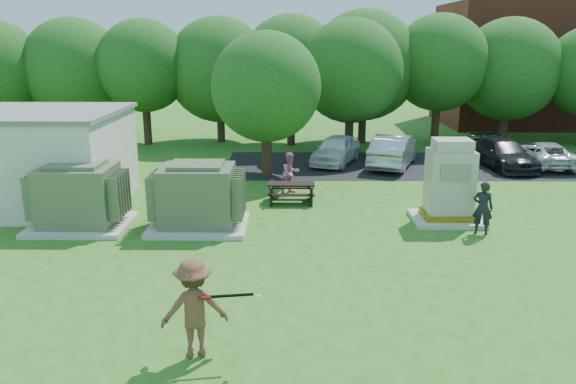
{
  "coord_description": "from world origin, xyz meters",
  "views": [
    {
      "loc": [
        0.18,
        -12.16,
        5.74
      ],
      "look_at": [
        0.0,
        4.0,
        1.3
      ],
      "focal_mm": 35.0,
      "sensor_mm": 36.0,
      "label": 1
    }
  ],
  "objects_px": {
    "person_at_picnic": "(290,173)",
    "car_silver_b": "(544,154)",
    "person_by_generator": "(483,208)",
    "generator_cabinet": "(449,186)",
    "transformer_right": "(198,198)",
    "car_dark": "(503,154)",
    "picnic_table": "(291,190)",
    "car_white": "(336,149)",
    "batter": "(194,308)",
    "transformer_left": "(79,197)",
    "car_silver_a": "(394,150)"
  },
  "relations": [
    {
      "from": "person_at_picnic",
      "to": "car_silver_b",
      "type": "height_order",
      "value": "person_at_picnic"
    },
    {
      "from": "batter",
      "to": "car_dark",
      "type": "relative_size",
      "value": 0.43
    },
    {
      "from": "car_silver_a",
      "to": "car_dark",
      "type": "height_order",
      "value": "car_silver_a"
    },
    {
      "from": "transformer_left",
      "to": "car_white",
      "type": "relative_size",
      "value": 0.76
    },
    {
      "from": "transformer_left",
      "to": "car_white",
      "type": "xyz_separation_m",
      "value": [
        8.65,
        9.38,
        -0.3
      ]
    },
    {
      "from": "transformer_left",
      "to": "person_by_generator",
      "type": "relative_size",
      "value": 1.83
    },
    {
      "from": "car_white",
      "to": "car_silver_b",
      "type": "relative_size",
      "value": 0.96
    },
    {
      "from": "transformer_left",
      "to": "picnic_table",
      "type": "bearing_deg",
      "value": 23.38
    },
    {
      "from": "car_silver_a",
      "to": "car_silver_b",
      "type": "xyz_separation_m",
      "value": [
        6.92,
        0.08,
        -0.17
      ]
    },
    {
      "from": "batter",
      "to": "car_silver_b",
      "type": "relative_size",
      "value": 0.46
    },
    {
      "from": "person_by_generator",
      "to": "car_silver_a",
      "type": "distance_m",
      "value": 9.35
    },
    {
      "from": "transformer_right",
      "to": "picnic_table",
      "type": "xyz_separation_m",
      "value": [
        2.88,
        2.85,
        -0.53
      ]
    },
    {
      "from": "transformer_left",
      "to": "transformer_right",
      "type": "bearing_deg",
      "value": 0.0
    },
    {
      "from": "picnic_table",
      "to": "person_by_generator",
      "type": "xyz_separation_m",
      "value": [
        5.77,
        -3.32,
        0.37
      ]
    },
    {
      "from": "car_silver_b",
      "to": "person_at_picnic",
      "type": "bearing_deg",
      "value": 26.33
    },
    {
      "from": "transformer_left",
      "to": "picnic_table",
      "type": "distance_m",
      "value": 7.19
    },
    {
      "from": "generator_cabinet",
      "to": "car_dark",
      "type": "bearing_deg",
      "value": 59.82
    },
    {
      "from": "transformer_left",
      "to": "generator_cabinet",
      "type": "bearing_deg",
      "value": 3.47
    },
    {
      "from": "transformer_right",
      "to": "car_dark",
      "type": "height_order",
      "value": "transformer_right"
    },
    {
      "from": "car_silver_a",
      "to": "car_dark",
      "type": "relative_size",
      "value": 1.02
    },
    {
      "from": "car_silver_a",
      "to": "car_dark",
      "type": "bearing_deg",
      "value": -161.81
    },
    {
      "from": "batter",
      "to": "person_at_picnic",
      "type": "bearing_deg",
      "value": -112.06
    },
    {
      "from": "transformer_right",
      "to": "generator_cabinet",
      "type": "relative_size",
      "value": 1.11
    },
    {
      "from": "batter",
      "to": "car_dark",
      "type": "bearing_deg",
      "value": -139.18
    },
    {
      "from": "transformer_right",
      "to": "generator_cabinet",
      "type": "bearing_deg",
      "value": 5.08
    },
    {
      "from": "person_by_generator",
      "to": "car_dark",
      "type": "xyz_separation_m",
      "value": [
        3.87,
        9.08,
        -0.18
      ]
    },
    {
      "from": "generator_cabinet",
      "to": "car_silver_b",
      "type": "distance_m",
      "value": 10.51
    },
    {
      "from": "transformer_right",
      "to": "car_dark",
      "type": "xyz_separation_m",
      "value": [
        12.53,
        8.6,
        -0.33
      ]
    },
    {
      "from": "person_at_picnic",
      "to": "picnic_table",
      "type": "bearing_deg",
      "value": -123.86
    },
    {
      "from": "generator_cabinet",
      "to": "car_dark",
      "type": "height_order",
      "value": "generator_cabinet"
    },
    {
      "from": "batter",
      "to": "car_silver_b",
      "type": "xyz_separation_m",
      "value": [
        13.35,
        16.21,
        -0.38
      ]
    },
    {
      "from": "transformer_right",
      "to": "person_at_picnic",
      "type": "bearing_deg",
      "value": 55.02
    },
    {
      "from": "car_dark",
      "to": "car_silver_a",
      "type": "bearing_deg",
      "value": 170.8
    },
    {
      "from": "car_white",
      "to": "car_dark",
      "type": "distance_m",
      "value": 7.62
    },
    {
      "from": "person_by_generator",
      "to": "person_at_picnic",
      "type": "bearing_deg",
      "value": -16.46
    },
    {
      "from": "person_by_generator",
      "to": "generator_cabinet",
      "type": "bearing_deg",
      "value": -37.2
    },
    {
      "from": "car_silver_a",
      "to": "car_silver_b",
      "type": "distance_m",
      "value": 6.93
    },
    {
      "from": "transformer_left",
      "to": "car_silver_b",
      "type": "height_order",
      "value": "transformer_left"
    },
    {
      "from": "transformer_left",
      "to": "transformer_right",
      "type": "xyz_separation_m",
      "value": [
        3.7,
        0.0,
        0.0
      ]
    },
    {
      "from": "transformer_left",
      "to": "person_at_picnic",
      "type": "relative_size",
      "value": 1.89
    },
    {
      "from": "person_at_picnic",
      "to": "car_silver_b",
      "type": "xyz_separation_m",
      "value": [
        11.66,
        4.83,
        -0.22
      ]
    },
    {
      "from": "person_by_generator",
      "to": "car_silver_b",
      "type": "distance_m",
      "value": 11.04
    },
    {
      "from": "generator_cabinet",
      "to": "person_at_picnic",
      "type": "distance_m",
      "value": 6.11
    },
    {
      "from": "person_by_generator",
      "to": "car_white",
      "type": "relative_size",
      "value": 0.41
    },
    {
      "from": "transformer_left",
      "to": "transformer_right",
      "type": "height_order",
      "value": "same"
    },
    {
      "from": "person_by_generator",
      "to": "car_white",
      "type": "xyz_separation_m",
      "value": [
        -3.71,
        9.86,
        -0.15
      ]
    },
    {
      "from": "batter",
      "to": "car_dark",
      "type": "distance_m",
      "value": 19.57
    },
    {
      "from": "person_by_generator",
      "to": "car_silver_b",
      "type": "height_order",
      "value": "person_by_generator"
    },
    {
      "from": "transformer_right",
      "to": "person_at_picnic",
      "type": "xyz_separation_m",
      "value": [
        2.84,
        4.06,
        -0.18
      ]
    },
    {
      "from": "picnic_table",
      "to": "car_white",
      "type": "xyz_separation_m",
      "value": [
        2.07,
        6.53,
        0.23
      ]
    }
  ]
}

